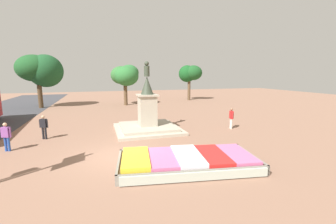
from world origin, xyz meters
name	(u,v)px	position (x,y,z in m)	size (l,w,h in m)	color
ground_plane	(120,156)	(0.00, 0.00, 0.00)	(91.25, 91.25, 0.00)	#8C6651
flower_planter	(187,161)	(2.80, -2.25, 0.27)	(6.66, 3.99, 0.60)	#38281C
statue_monument	(148,118)	(2.50, 4.84, 0.94)	(4.71, 4.71, 5.08)	#B2A893
pedestrian_with_handbag	(44,126)	(-4.37, 4.55, 0.90)	(0.54, 0.34, 1.57)	black
pedestrian_near_planter	(6,135)	(-5.80, 2.59, 0.91)	(0.54, 0.33, 1.59)	#264CA5
pedestrian_crossing_plaza	(231,117)	(8.77, 3.47, 0.93)	(0.30, 0.56, 1.62)	beige
park_tree_far_left	(125,75)	(2.64, 19.24, 4.03)	(3.63, 4.09, 5.39)	brown
park_tree_behind_statue	(190,74)	(13.19, 22.38, 4.23)	(3.60, 3.17, 5.55)	brown
park_tree_far_right	(40,70)	(-7.64, 20.45, 4.68)	(5.38, 4.48, 6.57)	#4C3823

